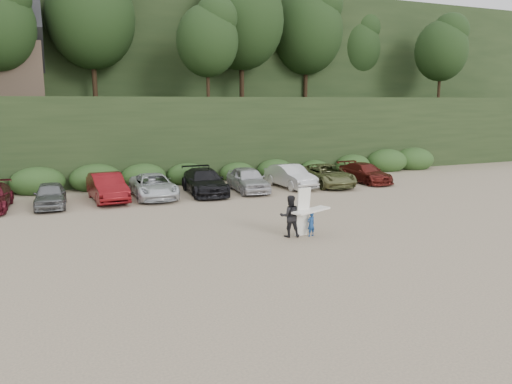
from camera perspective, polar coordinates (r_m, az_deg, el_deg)
name	(u,v)px	position (r m, az deg, el deg)	size (l,w,h in m)	color
ground	(258,235)	(21.69, 0.28, -4.92)	(120.00, 120.00, 0.00)	tan
hillside_backdrop	(121,47)	(55.99, -15.21, 15.67)	(90.00, 41.50, 28.00)	black
parked_cars	(140,187)	(30.14, -13.17, 0.60)	(34.16, 5.77, 1.60)	silver
child_surfer	(311,218)	(21.41, 6.32, -2.98)	(2.02, 1.24, 1.17)	navy
adult_surfer	(291,216)	(21.25, 4.03, -2.72)	(1.36, 0.88, 2.12)	black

